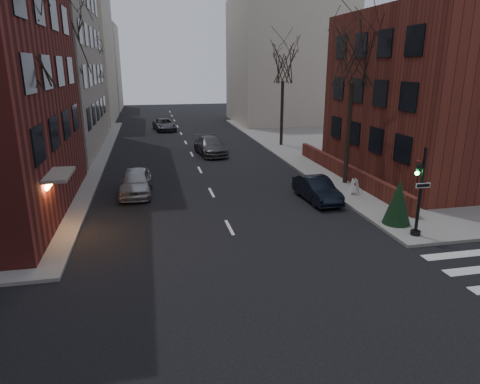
# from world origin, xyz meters

# --- Properties ---
(sidewalk_far_right) EXTENTS (44.00, 44.00, 0.15)m
(sidewalk_far_right) POSITION_xyz_m (29.00, 30.00, 0.07)
(sidewalk_far_right) COLOR gray
(sidewalk_far_right) RESTS_ON ground
(building_right_brick) EXTENTS (12.00, 14.00, 11.00)m
(building_right_brick) POSITION_xyz_m (16.50, 19.00, 5.50)
(building_right_brick) COLOR maroon
(building_right_brick) RESTS_ON ground
(low_wall_right) EXTENTS (0.35, 16.00, 1.00)m
(low_wall_right) POSITION_xyz_m (9.30, 19.00, 0.65)
(low_wall_right) COLOR maroon
(low_wall_right) RESTS_ON sidewalk_far_right
(building_distant_la) EXTENTS (14.00, 16.00, 18.00)m
(building_distant_la) POSITION_xyz_m (-15.00, 55.00, 9.00)
(building_distant_la) COLOR beige
(building_distant_la) RESTS_ON ground
(building_distant_ra) EXTENTS (14.00, 14.00, 16.00)m
(building_distant_ra) POSITION_xyz_m (15.00, 50.00, 8.00)
(building_distant_ra) COLOR beige
(building_distant_ra) RESTS_ON ground
(building_distant_lb) EXTENTS (10.00, 12.00, 14.00)m
(building_distant_lb) POSITION_xyz_m (-13.00, 72.00, 7.00)
(building_distant_lb) COLOR beige
(building_distant_lb) RESTS_ON ground
(traffic_signal) EXTENTS (0.76, 0.44, 4.00)m
(traffic_signal) POSITION_xyz_m (7.94, 8.99, 1.91)
(traffic_signal) COLOR black
(traffic_signal) RESTS_ON sidewalk_far_right
(tree_left_a) EXTENTS (4.18, 4.18, 10.26)m
(tree_left_a) POSITION_xyz_m (-8.80, 14.00, 8.47)
(tree_left_a) COLOR #2D231C
(tree_left_a) RESTS_ON sidewalk_far_left
(tree_left_b) EXTENTS (4.40, 4.40, 10.80)m
(tree_left_b) POSITION_xyz_m (-8.80, 26.00, 8.91)
(tree_left_b) COLOR #2D231C
(tree_left_b) RESTS_ON sidewalk_far_left
(tree_left_c) EXTENTS (3.96, 3.96, 9.72)m
(tree_left_c) POSITION_xyz_m (-8.80, 40.00, 8.03)
(tree_left_c) COLOR #2D231C
(tree_left_c) RESTS_ON sidewalk_far_left
(tree_right_a) EXTENTS (3.96, 3.96, 9.72)m
(tree_right_a) POSITION_xyz_m (8.80, 18.00, 8.03)
(tree_right_a) COLOR #2D231C
(tree_right_a) RESTS_ON sidewalk_far_right
(tree_right_b) EXTENTS (3.74, 3.74, 9.18)m
(tree_right_b) POSITION_xyz_m (8.80, 32.00, 7.59)
(tree_right_b) COLOR #2D231C
(tree_right_b) RESTS_ON sidewalk_far_right
(streetlamp_near) EXTENTS (0.36, 0.36, 6.28)m
(streetlamp_near) POSITION_xyz_m (-8.20, 22.00, 4.24)
(streetlamp_near) COLOR black
(streetlamp_near) RESTS_ON sidewalk_far_left
(streetlamp_far) EXTENTS (0.36, 0.36, 6.28)m
(streetlamp_far) POSITION_xyz_m (-8.20, 42.00, 4.24)
(streetlamp_far) COLOR black
(streetlamp_far) RESTS_ON sidewalk_far_left
(parked_sedan) EXTENTS (1.69, 4.23, 1.37)m
(parked_sedan) POSITION_xyz_m (5.69, 15.12, 0.68)
(parked_sedan) COLOR black
(parked_sedan) RESTS_ON ground
(car_lane_silver) EXTENTS (2.04, 4.65, 1.56)m
(car_lane_silver) POSITION_xyz_m (-4.50, 18.58, 0.78)
(car_lane_silver) COLOR #9E9FA4
(car_lane_silver) RESTS_ON ground
(car_lane_gray) EXTENTS (2.65, 5.45, 1.53)m
(car_lane_gray) POSITION_xyz_m (1.58, 29.50, 0.76)
(car_lane_gray) COLOR #434348
(car_lane_gray) RESTS_ON ground
(car_lane_far) EXTENTS (2.88, 5.21, 1.38)m
(car_lane_far) POSITION_xyz_m (-1.72, 44.85, 0.69)
(car_lane_far) COLOR #424247
(car_lane_far) RESTS_ON ground
(sandwich_board) EXTENTS (0.48, 0.61, 0.89)m
(sandwich_board) POSITION_xyz_m (8.26, 15.58, 0.60)
(sandwich_board) COLOR silver
(sandwich_board) RESTS_ON sidewalk_far_right
(evergreen_shrub) EXTENTS (1.70, 1.70, 2.20)m
(evergreen_shrub) POSITION_xyz_m (7.93, 10.49, 1.25)
(evergreen_shrub) COLOR black
(evergreen_shrub) RESTS_ON sidewalk_far_right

